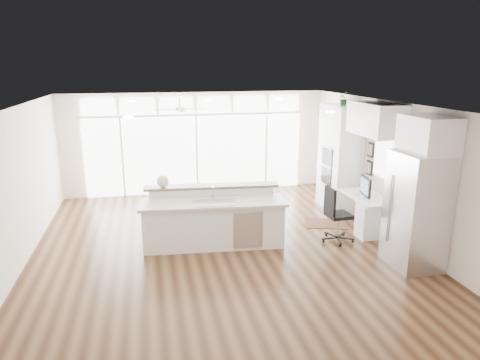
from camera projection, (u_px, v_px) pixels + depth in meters
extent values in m
cube|color=#3A2212|center=(223.00, 250.00, 8.13)|extent=(7.00, 8.00, 0.02)
cube|color=silver|center=(221.00, 106.00, 7.42)|extent=(7.00, 8.00, 0.02)
cube|color=white|center=(196.00, 143.00, 11.55)|extent=(7.00, 0.04, 2.70)
cube|color=white|center=(297.00, 290.00, 4.00)|extent=(7.00, 0.04, 2.70)
cube|color=white|center=(13.00, 193.00, 7.05)|extent=(0.04, 8.00, 2.70)
cube|color=white|center=(395.00, 171.00, 8.50)|extent=(0.04, 8.00, 2.70)
cube|color=white|center=(197.00, 154.00, 11.57)|extent=(5.80, 0.06, 2.08)
cube|color=white|center=(195.00, 105.00, 11.22)|extent=(5.90, 0.06, 0.40)
cube|color=silver|center=(386.00, 158.00, 8.73)|extent=(0.04, 0.85, 0.85)
cube|color=white|center=(180.00, 105.00, 10.02)|extent=(1.16, 1.16, 0.32)
cube|color=white|center=(219.00, 106.00, 7.62)|extent=(3.40, 3.00, 0.02)
cube|color=white|center=(340.00, 158.00, 10.16)|extent=(0.64, 1.20, 2.50)
cube|color=white|center=(367.00, 213.00, 8.96)|extent=(0.72, 1.30, 0.76)
cube|color=white|center=(376.00, 119.00, 8.46)|extent=(0.64, 1.30, 0.64)
cube|color=silver|center=(417.00, 211.00, 7.24)|extent=(0.76, 0.90, 2.00)
cube|color=white|center=(429.00, 134.00, 6.91)|extent=(0.64, 0.90, 0.60)
cube|color=black|center=(370.00, 159.00, 9.35)|extent=(0.06, 0.22, 0.80)
cube|color=white|center=(214.00, 219.00, 8.17)|extent=(2.84, 1.29, 1.09)
cube|color=#331A10|center=(326.00, 223.00, 9.44)|extent=(1.05, 0.89, 0.01)
cube|color=black|center=(339.00, 215.00, 8.37)|extent=(0.61, 0.57, 1.11)
sphere|color=silver|center=(163.00, 181.00, 8.27)|extent=(0.25, 0.25, 0.24)
cube|color=black|center=(366.00, 186.00, 8.79)|extent=(0.16, 0.53, 0.43)
cube|color=white|center=(357.00, 196.00, 8.81)|extent=(0.12, 0.31, 0.02)
imported|color=#2A5022|center=(344.00, 100.00, 9.80)|extent=(0.30, 0.32, 0.23)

